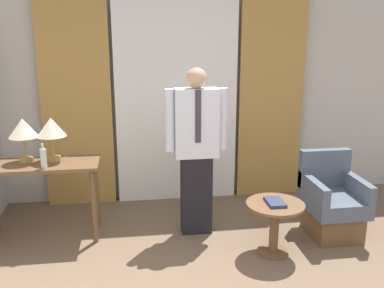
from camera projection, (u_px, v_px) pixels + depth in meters
name	position (u px, v px, depth m)	size (l,w,h in m)	color
wall_back	(175.00, 91.00, 5.24)	(10.00, 0.06, 2.70)	beige
curtain_sheer_center	(177.00, 97.00, 5.13)	(1.46, 0.06, 2.58)	white
curtain_drape_left	(76.00, 99.00, 4.97)	(0.81, 0.06, 2.58)	#B28442
curtain_drape_right	(271.00, 95.00, 5.29)	(0.81, 0.06, 2.58)	#B28442
desk	(40.00, 177.00, 4.25)	(1.16, 0.48, 0.80)	brown
table_lamp_left	(23.00, 130.00, 4.19)	(0.29, 0.29, 0.44)	#9E7F47
table_lamp_right	(51.00, 129.00, 4.22)	(0.29, 0.29, 0.44)	#9E7F47
bottle_near_edge	(43.00, 158.00, 4.05)	(0.06, 0.06, 0.24)	silver
person	(196.00, 146.00, 4.31)	(0.63, 0.21, 1.72)	black
armchair	(332.00, 204.00, 4.43)	(0.55, 0.64, 0.85)	brown
side_table	(275.00, 219.00, 4.02)	(0.55, 0.55, 0.51)	brown
book	(275.00, 202.00, 3.97)	(0.15, 0.24, 0.03)	#2D334C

